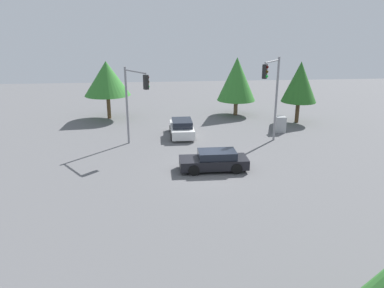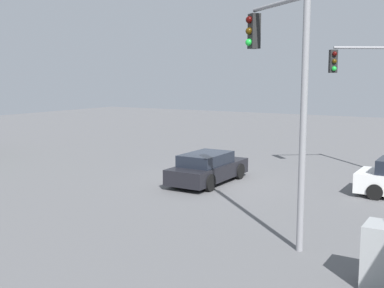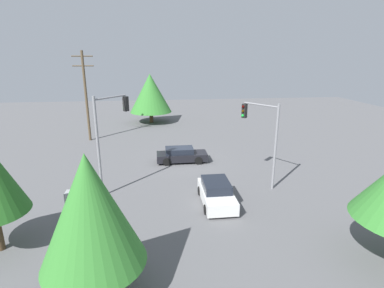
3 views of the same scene
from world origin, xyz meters
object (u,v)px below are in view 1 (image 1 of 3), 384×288
sedan_white (182,128)px  electrical_cabinet (280,124)px  traffic_signal_cross (134,94)px  sedan_dark (214,161)px  traffic_signal_main (272,87)px

sedan_white → electrical_cabinet: 8.90m
sedan_white → electrical_cabinet: size_ratio=2.97×
traffic_signal_cross → electrical_cabinet: (12.70, 2.91, -3.49)m
sedan_dark → electrical_cabinet: bearing=-40.8°
sedan_white → electrical_cabinet: bearing=1.8°
sedan_white → sedan_dark: size_ratio=0.95×
sedan_dark → electrical_cabinet: 11.15m
sedan_white → traffic_signal_main: 8.47m
sedan_dark → traffic_signal_main: size_ratio=0.66×
sedan_dark → traffic_signal_cross: traffic_signal_cross is taller
sedan_dark → traffic_signal_main: 8.54m
traffic_signal_main → traffic_signal_cross: size_ratio=1.11×
sedan_dark → traffic_signal_cross: bearing=44.4°
sedan_white → traffic_signal_cross: 5.80m
sedan_white → traffic_signal_main: bearing=-22.0°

